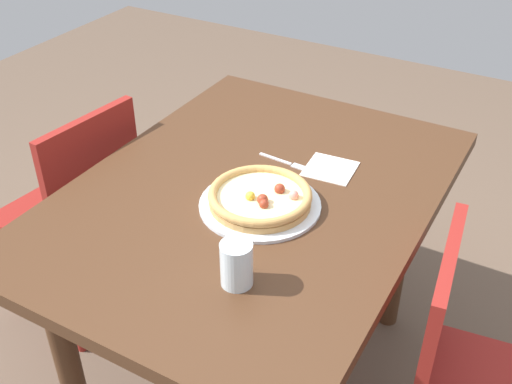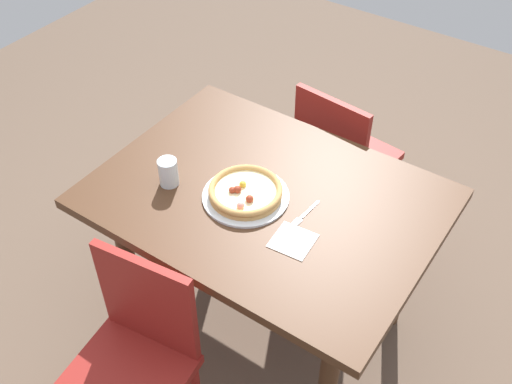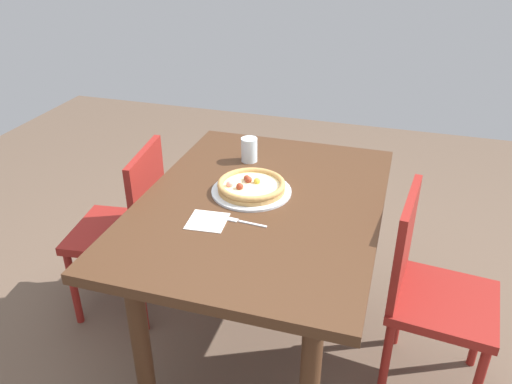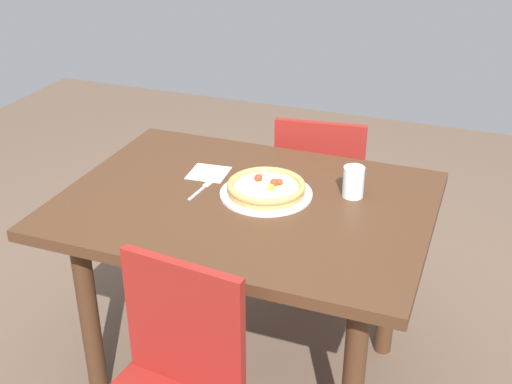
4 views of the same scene
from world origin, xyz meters
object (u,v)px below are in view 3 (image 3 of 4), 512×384
Objects in this scene: drinking_glass at (249,150)px; chair_near at (428,289)px; fork at (242,222)px; napkin at (207,221)px; pizza at (251,186)px; plate at (251,191)px; dining_table at (261,224)px; chair_far at (128,226)px.

chair_near is at bearing -110.80° from drinking_glass.
fork is 1.18× the size of napkin.
pizza is 0.28m from napkin.
pizza is at bearing -86.49° from chair_near.
plate is 2.95× the size of drinking_glass.
chair_near is 0.81m from pizza.
chair_far is (0.09, 0.68, -0.19)m from dining_table.
fork reaches higher than napkin.
chair_far is at bearing 86.68° from plate.
napkin is at bearing -126.21° from chair_far.
napkin is at bearing 161.40° from plate.
drinking_glass is at bearing 1.20° from napkin.
plate is at bearing -76.88° from fork.
napkin is (-0.03, 0.12, -0.00)m from fork.
dining_table is 7.69× the size of fork.
plate is (0.06, 0.06, 0.11)m from dining_table.
chair_far is at bearing 115.30° from drinking_glass.
fork is (-0.23, -0.04, -0.00)m from plate.
napkin reaches higher than dining_table.
drinking_glass is at bearing 19.24° from plate.
drinking_glass reaches higher than plate.
napkin is (-0.26, 0.09, -0.03)m from pizza.
drinking_glass is (0.32, 0.84, 0.35)m from chair_near.
plate is at bearing 45.31° from dining_table.
pizza is at bearing -18.43° from napkin.
dining_table is 1.46× the size of chair_near.
chair_near is (0.02, -0.68, -0.19)m from dining_table.
pizza reaches higher than fork.
pizza is at bearing 45.77° from dining_table.
pizza is (-0.04, -0.63, 0.33)m from chair_far.
pizza is at bearing 92.01° from plate.
pizza reaches higher than dining_table.
dining_table is at bearing -34.82° from napkin.
dining_table is 9.10× the size of napkin.
napkin is at bearing 19.41° from fork.
chair_near is at bearing -92.52° from pizza.
chair_near is 3.14× the size of pizza.
chair_near is 7.87× the size of drinking_glass.
chair_near is at bearing -100.12° from chair_far.
chair_near and chair_far have the same top height.
chair_far reaches higher than pizza.
plate is at bearing -86.49° from chair_near.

